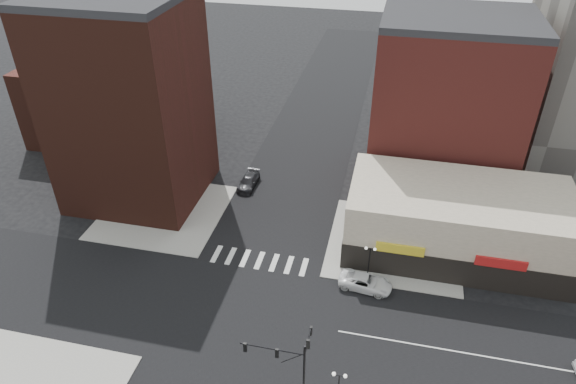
% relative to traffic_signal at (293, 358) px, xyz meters
% --- Properties ---
extents(ground, '(240.00, 240.00, 0.00)m').
position_rel_traffic_signal_xyz_m(ground, '(-7.24, 7.83, -4.96)').
color(ground, black).
rests_on(ground, ground).
extents(road_ew, '(200.00, 14.00, 0.02)m').
position_rel_traffic_signal_xyz_m(road_ew, '(-7.24, 7.83, -4.95)').
color(road_ew, black).
rests_on(road_ew, ground).
extents(road_ns, '(14.00, 200.00, 0.02)m').
position_rel_traffic_signal_xyz_m(road_ns, '(-7.24, 7.83, -4.95)').
color(road_ns, black).
rests_on(road_ns, ground).
extents(sidewalk_nw, '(15.00, 15.00, 0.12)m').
position_rel_traffic_signal_xyz_m(sidewalk_nw, '(-21.74, 22.33, -4.90)').
color(sidewalk_nw, gray).
rests_on(sidewalk_nw, ground).
extents(sidewalk_ne, '(15.00, 15.00, 0.12)m').
position_rel_traffic_signal_xyz_m(sidewalk_ne, '(7.26, 22.33, -4.90)').
color(sidewalk_ne, gray).
rests_on(sidewalk_ne, ground).
extents(building_nw, '(16.00, 15.00, 25.00)m').
position_rel_traffic_signal_xyz_m(building_nw, '(-26.24, 26.33, 7.54)').
color(building_nw, '#3A1A12').
rests_on(building_nw, ground).
extents(building_nw_low, '(20.00, 18.00, 12.00)m').
position_rel_traffic_signal_xyz_m(building_nw_low, '(-39.24, 41.83, 1.04)').
color(building_nw_low, '#3A1A12').
rests_on(building_nw_low, ground).
extents(building_ne_midrise, '(18.00, 15.00, 22.00)m').
position_rel_traffic_signal_xyz_m(building_ne_midrise, '(11.76, 37.33, 6.04)').
color(building_ne_midrise, maroon).
rests_on(building_ne_midrise, ground).
extents(building_ne_row, '(24.20, 12.20, 8.00)m').
position_rel_traffic_signal_xyz_m(building_ne_row, '(13.76, 22.83, -1.66)').
color(building_ne_row, beige).
rests_on(building_ne_row, ground).
extents(traffic_signal, '(5.59, 3.09, 7.77)m').
position_rel_traffic_signal_xyz_m(traffic_signal, '(0.00, 0.00, 0.00)').
color(traffic_signal, black).
rests_on(traffic_signal, ground).
extents(street_lamp_se_a, '(1.22, 0.32, 4.16)m').
position_rel_traffic_signal_xyz_m(street_lamp_se_a, '(3.76, -0.17, -1.67)').
color(street_lamp_se_a, black).
rests_on(street_lamp_se_a, sidewalk_se).
extents(street_lamp_ne, '(1.22, 0.32, 4.16)m').
position_rel_traffic_signal_xyz_m(street_lamp_ne, '(4.76, 15.83, -1.67)').
color(street_lamp_ne, black).
rests_on(street_lamp_ne, sidewalk_ne).
extents(white_suv, '(5.82, 3.19, 1.55)m').
position_rel_traffic_signal_xyz_m(white_suv, '(4.67, 14.33, -4.19)').
color(white_suv, white).
rests_on(white_suv, ground).
extents(dark_sedan_north, '(2.35, 5.34, 1.53)m').
position_rel_traffic_signal_xyz_m(dark_sedan_north, '(-12.88, 30.59, -4.20)').
color(dark_sedan_north, black).
rests_on(dark_sedan_north, ground).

